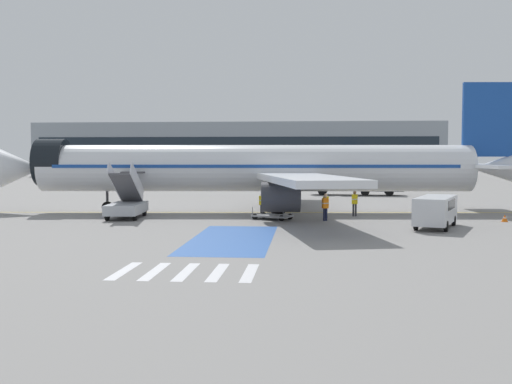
# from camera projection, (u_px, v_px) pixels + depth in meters

# --- Properties ---
(ground_plane) EXTENTS (600.00, 600.00, 0.00)m
(ground_plane) POSITION_uv_depth(u_px,v_px,m) (279.00, 212.00, 47.24)
(ground_plane) COLOR gray
(apron_leadline_yellow) EXTENTS (76.87, 6.11, 0.01)m
(apron_leadline_yellow) POSITION_uv_depth(u_px,v_px,m) (256.00, 212.00, 46.50)
(apron_leadline_yellow) COLOR gold
(apron_leadline_yellow) RESTS_ON ground_plane
(apron_stand_patch_blue) EXTENTS (4.25, 11.52, 0.01)m
(apron_stand_patch_blue) POSITION_uv_depth(u_px,v_px,m) (232.00, 239.00, 31.49)
(apron_stand_patch_blue) COLOR #2856A8
(apron_stand_patch_blue) RESTS_ON ground_plane
(apron_walkway_bar_0) EXTENTS (0.44, 3.60, 0.01)m
(apron_walkway_bar_0) POSITION_uv_depth(u_px,v_px,m) (124.00, 271.00, 22.72)
(apron_walkway_bar_0) COLOR silver
(apron_walkway_bar_0) RESTS_ON ground_plane
(apron_walkway_bar_1) EXTENTS (0.44, 3.60, 0.01)m
(apron_walkway_bar_1) POSITION_uv_depth(u_px,v_px,m) (155.00, 271.00, 22.62)
(apron_walkway_bar_1) COLOR silver
(apron_walkway_bar_1) RESTS_ON ground_plane
(apron_walkway_bar_2) EXTENTS (0.44, 3.60, 0.01)m
(apron_walkway_bar_2) POSITION_uv_depth(u_px,v_px,m) (186.00, 272.00, 22.52)
(apron_walkway_bar_2) COLOR silver
(apron_walkway_bar_2) RESTS_ON ground_plane
(apron_walkway_bar_3) EXTENTS (0.44, 3.60, 0.01)m
(apron_walkway_bar_3) POSITION_uv_depth(u_px,v_px,m) (218.00, 272.00, 22.42)
(apron_walkway_bar_3) COLOR silver
(apron_walkway_bar_3) RESTS_ON ground_plane
(apron_walkway_bar_4) EXTENTS (0.44, 3.60, 0.01)m
(apron_walkway_bar_4) POSITION_uv_depth(u_px,v_px,m) (250.00, 273.00, 22.32)
(apron_walkway_bar_4) COLOR silver
(apron_walkway_bar_4) RESTS_ON ground_plane
(airliner) EXTENTS (42.54, 32.28, 10.02)m
(airliner) POSITION_uv_depth(u_px,v_px,m) (264.00, 169.00, 46.30)
(airliner) COLOR silver
(airliner) RESTS_ON ground_plane
(boarding_stairs_forward) EXTENTS (2.56, 5.36, 4.06)m
(boarding_stairs_forward) POSITION_uv_depth(u_px,v_px,m) (127.00, 204.00, 42.18)
(boarding_stairs_forward) COLOR #ADB2BA
(boarding_stairs_forward) RESTS_ON ground_plane
(fuel_tanker) EXTENTS (10.55, 3.36, 3.39)m
(fuel_tanker) POSITION_uv_depth(u_px,v_px,m) (357.00, 180.00, 67.34)
(fuel_tanker) COLOR #38383D
(fuel_tanker) RESTS_ON ground_plane
(service_van_0) EXTENTS (3.61, 5.57, 1.91)m
(service_van_0) POSITION_uv_depth(u_px,v_px,m) (436.00, 209.00, 36.29)
(service_van_0) COLOR silver
(service_van_0) RESTS_ON ground_plane
(baggage_cart) EXTENTS (2.99, 2.46, 0.87)m
(baggage_cart) POSITION_uv_depth(u_px,v_px,m) (272.00, 216.00, 41.27)
(baggage_cart) COLOR gray
(baggage_cart) RESTS_ON ground_plane
(ground_crew_0) EXTENTS (0.45, 0.27, 1.84)m
(ground_crew_0) POSITION_uv_depth(u_px,v_px,m) (355.00, 202.00, 43.51)
(ground_crew_0) COLOR #2D2D33
(ground_crew_0) RESTS_ON ground_plane
(ground_crew_1) EXTENTS (0.44, 0.48, 1.76)m
(ground_crew_1) POSITION_uv_depth(u_px,v_px,m) (326.00, 204.00, 42.12)
(ground_crew_1) COLOR black
(ground_crew_1) RESTS_ON ground_plane
(ground_crew_2) EXTENTS (0.46, 0.47, 1.70)m
(ground_crew_2) POSITION_uv_depth(u_px,v_px,m) (262.00, 203.00, 43.57)
(ground_crew_2) COLOR black
(ground_crew_2) RESTS_ON ground_plane
(ground_crew_3) EXTENTS (0.49, 0.41, 1.77)m
(ground_crew_3) POSITION_uv_depth(u_px,v_px,m) (325.00, 206.00, 40.30)
(ground_crew_3) COLOR #191E38
(ground_crew_3) RESTS_ON ground_plane
(traffic_cone_0) EXTENTS (0.43, 0.43, 0.48)m
(traffic_cone_0) POSITION_uv_depth(u_px,v_px,m) (505.00, 218.00, 39.82)
(traffic_cone_0) COLOR orange
(traffic_cone_0) RESTS_ON ground_plane
(terminal_building) EXTENTS (90.37, 12.10, 11.85)m
(terminal_building) POSITION_uv_depth(u_px,v_px,m) (237.00, 150.00, 134.76)
(terminal_building) COLOR #89939E
(terminal_building) RESTS_ON ground_plane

